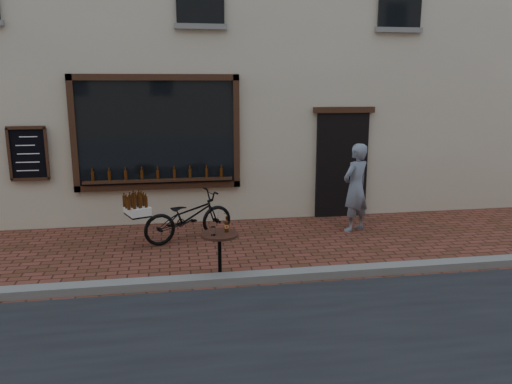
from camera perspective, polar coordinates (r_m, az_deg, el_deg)
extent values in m
plane|color=#51291A|center=(7.26, 4.10, -10.47)|extent=(90.00, 90.00, 0.00)
cube|color=slate|center=(7.41, 3.74, -9.45)|extent=(90.00, 0.25, 0.12)
cube|color=black|center=(9.99, -11.25, 6.65)|extent=(3.00, 0.06, 2.00)
cube|color=black|center=(9.92, -11.52, 12.73)|extent=(3.24, 0.10, 0.12)
cube|color=black|center=(10.13, -11.00, 0.66)|extent=(3.24, 0.10, 0.12)
cube|color=black|center=(10.13, -20.15, 6.21)|extent=(0.12, 0.10, 2.24)
cube|color=black|center=(10.04, -2.27, 6.91)|extent=(0.12, 0.10, 2.24)
cube|color=black|center=(10.05, -11.04, 1.33)|extent=(2.90, 0.16, 0.05)
cube|color=black|center=(10.69, 9.76, 3.02)|extent=(1.10, 0.10, 2.20)
cube|color=black|center=(10.53, 10.05, 9.23)|extent=(1.30, 0.10, 0.12)
cube|color=black|center=(10.37, -24.57, 4.01)|extent=(0.62, 0.04, 0.92)
cylinder|color=#3D1C07|center=(10.14, -18.14, 1.73)|extent=(0.06, 0.06, 0.19)
cylinder|color=#3D1C07|center=(10.10, -16.39, 1.80)|extent=(0.06, 0.06, 0.19)
cylinder|color=#3D1C07|center=(10.07, -14.62, 1.87)|extent=(0.06, 0.06, 0.19)
cylinder|color=#3D1C07|center=(10.05, -12.85, 1.94)|extent=(0.06, 0.06, 0.19)
cylinder|color=#3D1C07|center=(10.03, -11.07, 2.00)|extent=(0.06, 0.06, 0.19)
cylinder|color=#3D1C07|center=(10.03, -9.28, 2.07)|extent=(0.06, 0.06, 0.19)
cylinder|color=#3D1C07|center=(10.03, -7.50, 2.13)|extent=(0.06, 0.06, 0.19)
cylinder|color=#3D1C07|center=(10.05, -5.72, 2.19)|extent=(0.06, 0.06, 0.19)
cylinder|color=#3D1C07|center=(10.07, -3.94, 2.25)|extent=(0.06, 0.06, 0.19)
imported|color=black|center=(9.10, -7.72, -2.79)|extent=(1.79, 1.18, 0.89)
cube|color=black|center=(8.74, -13.38, -2.53)|extent=(0.49, 0.56, 0.03)
cube|color=silver|center=(8.72, -13.40, -2.00)|extent=(0.50, 0.58, 0.14)
cylinder|color=#3D1C07|center=(8.55, -12.46, -1.12)|extent=(0.06, 0.06, 0.19)
cylinder|color=#3D1C07|center=(8.52, -13.08, -1.20)|extent=(0.06, 0.06, 0.19)
cylinder|color=#3D1C07|center=(8.49, -13.71, -1.28)|extent=(0.06, 0.06, 0.19)
cylinder|color=#3D1C07|center=(8.46, -14.35, -1.36)|extent=(0.06, 0.06, 0.19)
cylinder|color=#3D1C07|center=(8.66, -12.72, -0.96)|extent=(0.06, 0.06, 0.19)
cylinder|color=#3D1C07|center=(8.63, -13.33, -1.04)|extent=(0.06, 0.06, 0.19)
cylinder|color=#3D1C07|center=(8.60, -13.96, -1.12)|extent=(0.06, 0.06, 0.19)
cylinder|color=#3D1C07|center=(8.57, -14.58, -1.20)|extent=(0.06, 0.06, 0.19)
cylinder|color=#3D1C07|center=(8.77, -12.97, -0.81)|extent=(0.06, 0.06, 0.19)
cylinder|color=#3D1C07|center=(8.74, -13.58, -0.88)|extent=(0.06, 0.06, 0.19)
cylinder|color=#3D1C07|center=(8.71, -14.20, -0.96)|extent=(0.06, 0.06, 0.19)
cylinder|color=#3D1C07|center=(8.68, -14.82, -1.04)|extent=(0.06, 0.06, 0.19)
cylinder|color=#3D1C07|center=(8.88, -13.22, -0.66)|extent=(0.06, 0.06, 0.19)
cylinder|color=#3D1C07|center=(8.85, -13.82, -0.73)|extent=(0.06, 0.06, 0.19)
cylinder|color=black|center=(7.42, -4.12, -9.83)|extent=(0.40, 0.40, 0.03)
cylinder|color=black|center=(7.30, -4.16, -7.41)|extent=(0.05, 0.05, 0.64)
cylinder|color=black|center=(7.19, -4.21, -4.88)|extent=(0.55, 0.55, 0.04)
cylinder|color=gold|center=(7.22, -3.39, -3.93)|extent=(0.06, 0.06, 0.05)
cylinder|color=white|center=(7.10, -4.90, -4.47)|extent=(0.07, 0.07, 0.12)
imported|color=slate|center=(9.70, 11.32, 0.48)|extent=(0.74, 0.67, 1.70)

